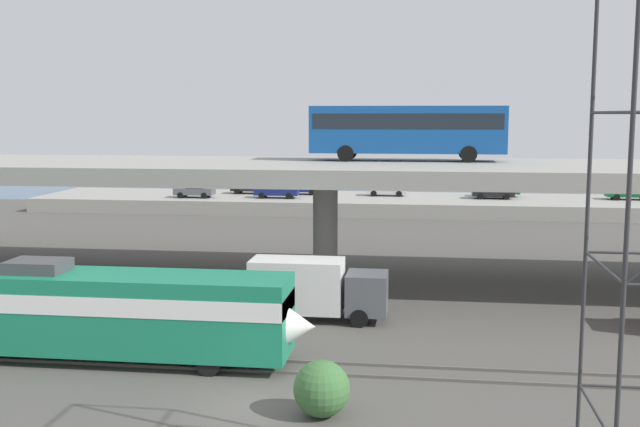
# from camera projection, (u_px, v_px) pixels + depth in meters

# --- Properties ---
(ground_plane) EXTENTS (260.00, 260.00, 0.00)m
(ground_plane) POSITION_uv_depth(u_px,v_px,m) (254.00, 405.00, 26.92)
(ground_plane) COLOR #4C4944
(rail_strip_near) EXTENTS (110.00, 0.12, 0.12)m
(rail_strip_near) POSITION_uv_depth(u_px,v_px,m) (272.00, 372.00, 30.16)
(rail_strip_near) COLOR #59544C
(rail_strip_near) RESTS_ON ground_plane
(rail_strip_far) EXTENTS (110.00, 0.12, 0.12)m
(rail_strip_far) POSITION_uv_depth(u_px,v_px,m) (279.00, 361.00, 31.53)
(rail_strip_far) COLOR #59544C
(rail_strip_far) RESTS_ON ground_plane
(train_locomotive) EXTENTS (16.92, 3.04, 4.18)m
(train_locomotive) POSITION_uv_depth(u_px,v_px,m) (119.00, 309.00, 31.44)
(train_locomotive) COLOR #197A56
(train_locomotive) RESTS_ON ground_plane
(highway_overpass) EXTENTS (96.00, 12.60, 7.30)m
(highway_overpass) POSITION_uv_depth(u_px,v_px,m) (325.00, 173.00, 45.71)
(highway_overpass) COLOR gray
(highway_overpass) RESTS_ON ground_plane
(transit_bus_on_overpass) EXTENTS (12.00, 2.68, 3.40)m
(transit_bus_on_overpass) POSITION_uv_depth(u_px,v_px,m) (407.00, 128.00, 47.17)
(transit_bus_on_overpass) COLOR #14478C
(transit_bus_on_overpass) RESTS_ON highway_overpass
(service_truck_west) EXTENTS (6.80, 2.46, 3.04)m
(service_truck_west) POSITION_uv_depth(u_px,v_px,m) (315.00, 288.00, 37.85)
(service_truck_west) COLOR #515459
(service_truck_west) RESTS_ON ground_plane
(pier_parking_lot) EXTENTS (70.35, 12.31, 1.44)m
(pier_parking_lot) POSITION_uv_depth(u_px,v_px,m) (367.00, 204.00, 80.88)
(pier_parking_lot) COLOR gray
(pier_parking_lot) RESTS_ON ground_plane
(parked_car_0) EXTENTS (4.61, 1.82, 1.50)m
(parked_car_0) POSITION_uv_depth(u_px,v_px,m) (276.00, 191.00, 79.84)
(parked_car_0) COLOR navy
(parked_car_0) RESTS_ON pier_parking_lot
(parked_car_1) EXTENTS (4.33, 1.98, 1.50)m
(parked_car_1) POSITION_uv_depth(u_px,v_px,m) (387.00, 189.00, 82.05)
(parked_car_1) COLOR #B7B7BC
(parked_car_1) RESTS_ON pier_parking_lot
(parked_car_2) EXTENTS (4.67, 1.89, 1.50)m
(parked_car_2) POSITION_uv_depth(u_px,v_px,m) (629.00, 192.00, 78.26)
(parked_car_2) COLOR #0C4C26
(parked_car_2) RESTS_ON pier_parking_lot
(parked_car_3) EXTENTS (4.07, 1.96, 1.50)m
(parked_car_3) POSITION_uv_depth(u_px,v_px,m) (250.00, 187.00, 84.35)
(parked_car_3) COLOR black
(parked_car_3) RESTS_ON pier_parking_lot
(parked_car_4) EXTENTS (4.25, 1.97, 1.50)m
(parked_car_4) POSITION_uv_depth(u_px,v_px,m) (492.00, 191.00, 79.24)
(parked_car_4) COLOR black
(parked_car_4) RESTS_ON pier_parking_lot
(parked_car_5) EXTENTS (4.51, 1.83, 1.50)m
(parked_car_5) POSITION_uv_depth(u_px,v_px,m) (498.00, 189.00, 81.41)
(parked_car_5) COLOR #0C4C26
(parked_car_5) RESTS_ON pier_parking_lot
(parked_car_6) EXTENTS (4.51, 1.96, 1.50)m
(parked_car_6) POSITION_uv_depth(u_px,v_px,m) (301.00, 187.00, 83.54)
(parked_car_6) COLOR navy
(parked_car_6) RESTS_ON pier_parking_lot
(parked_car_7) EXTENTS (4.14, 1.93, 1.50)m
(parked_car_7) POSITION_uv_depth(u_px,v_px,m) (195.00, 190.00, 80.27)
(parked_car_7) COLOR #515459
(parked_car_7) RESTS_ON pier_parking_lot
(harbor_water) EXTENTS (140.00, 36.00, 0.01)m
(harbor_water) POSITION_uv_depth(u_px,v_px,m) (379.00, 189.00, 103.57)
(harbor_water) COLOR #385B7A
(harbor_water) RESTS_ON ground_plane
(shrub_right) EXTENTS (1.94, 1.94, 1.94)m
(shrub_right) POSITION_uv_depth(u_px,v_px,m) (322.00, 389.00, 25.77)
(shrub_right) COLOR #3A6936
(shrub_right) RESTS_ON ground_plane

